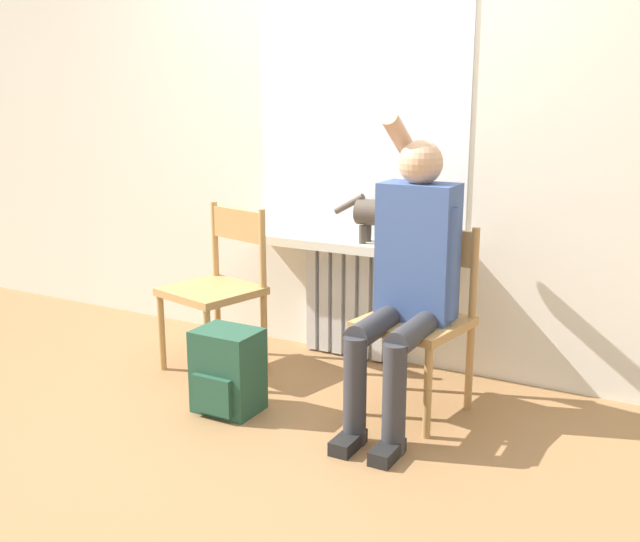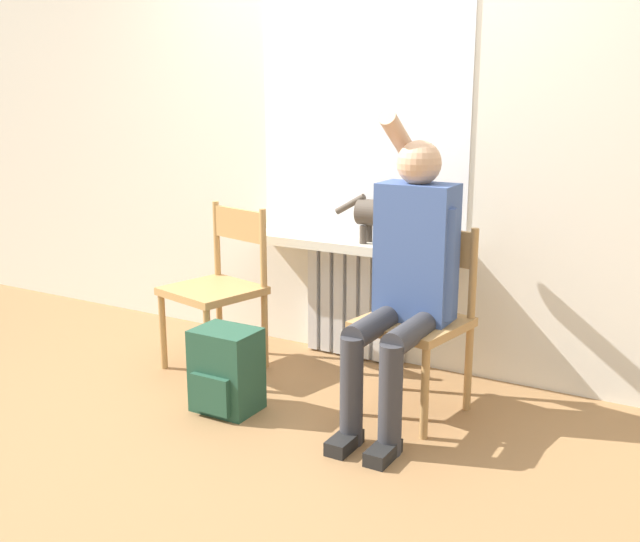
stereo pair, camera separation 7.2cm
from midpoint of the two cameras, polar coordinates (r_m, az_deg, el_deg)
name	(u,v)px [view 1 (the left image)]	position (r m, az deg, el deg)	size (l,w,h in m)	color
ground_plane	(236,436)	(3.38, -7.01, -12.34)	(12.00, 12.00, 0.00)	olive
wall_with_window	(362,113)	(4.10, 2.73, 11.90)	(7.00, 0.06, 2.70)	silver
radiator	(354,302)	(4.19, 2.10, -2.40)	(0.59, 0.08, 0.63)	silver
windowsill	(349,245)	(4.04, 1.69, 2.01)	(1.27, 0.24, 0.05)	beige
window_glass	(360,107)	(4.06, 2.52, 12.35)	(1.22, 0.01, 1.40)	white
chair_left	(218,286)	(4.03, -8.32, -1.11)	(0.53, 0.53, 0.87)	#B2844C
chair_right	(419,316)	(3.48, 6.93, -3.45)	(0.50, 0.50, 0.87)	#B2844C
person	(410,270)	(3.32, 6.24, 0.06)	(0.36, 0.99, 1.40)	#333338
cat	(384,214)	(3.91, 4.38, 4.32)	(0.48, 0.14, 0.26)	#4C4238
backpack	(227,371)	(3.56, -7.65, -7.59)	(0.29, 0.26, 0.40)	#234C38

